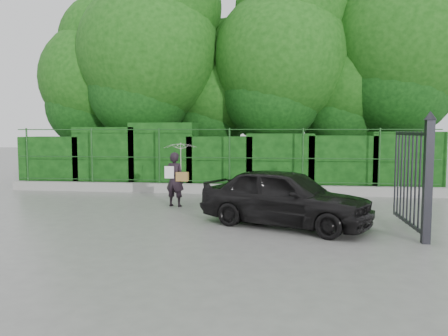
# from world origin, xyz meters

# --- Properties ---
(ground) EXTENTS (80.00, 80.00, 0.00)m
(ground) POSITION_xyz_m (0.00, 0.00, 0.00)
(ground) COLOR gray
(kerb) EXTENTS (14.00, 0.25, 0.30)m
(kerb) POSITION_xyz_m (0.00, 4.50, 0.15)
(kerb) COLOR #9E9E99
(kerb) RESTS_ON ground
(fence) EXTENTS (14.13, 0.06, 1.80)m
(fence) POSITION_xyz_m (0.22, 4.50, 1.20)
(fence) COLOR #1A451A
(fence) RESTS_ON kerb
(hedge) EXTENTS (14.20, 1.20, 2.28)m
(hedge) POSITION_xyz_m (-0.05, 5.50, 0.99)
(hedge) COLOR black
(hedge) RESTS_ON ground
(trees) EXTENTS (17.10, 6.15, 8.08)m
(trees) POSITION_xyz_m (1.14, 7.74, 4.62)
(trees) COLOR black
(trees) RESTS_ON ground
(gate) EXTENTS (0.22, 2.33, 2.36)m
(gate) POSITION_xyz_m (4.60, -0.72, 1.19)
(gate) COLOR black
(gate) RESTS_ON ground
(woman) EXTENTS (0.88, 0.88, 1.71)m
(woman) POSITION_xyz_m (-0.66, 2.01, 1.13)
(woman) COLOR black
(woman) RESTS_ON ground
(car) EXTENTS (3.91, 2.84, 1.24)m
(car) POSITION_xyz_m (2.11, -0.07, 0.62)
(car) COLOR black
(car) RESTS_ON ground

